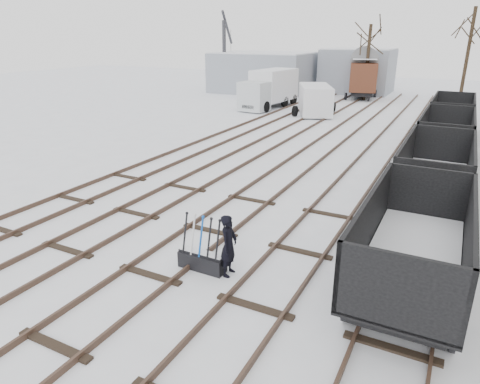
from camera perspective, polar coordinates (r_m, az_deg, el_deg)
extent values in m
plane|color=white|center=(11.50, -11.90, -10.89)|extent=(120.00, 120.00, 0.00)
cube|color=black|center=(25.86, -4.18, 7.29)|extent=(0.07, 52.00, 0.15)
cube|color=black|center=(25.15, -1.36, 6.97)|extent=(0.07, 52.00, 0.15)
cube|color=black|center=(16.72, -23.79, -1.98)|extent=(1.90, 0.20, 0.08)
cube|color=black|center=(24.46, 1.88, 6.58)|extent=(0.07, 52.00, 0.15)
cube|color=black|center=(23.90, 5.00, 6.19)|extent=(0.07, 52.00, 0.15)
cube|color=black|center=(14.62, -16.23, -4.14)|extent=(1.90, 0.20, 0.08)
cube|color=black|center=(23.37, 8.56, 5.71)|extent=(0.07, 52.00, 0.15)
cube|color=black|center=(22.97, 11.95, 5.24)|extent=(0.07, 52.00, 0.15)
cube|color=black|center=(12.87, -6.33, -6.83)|extent=(1.90, 0.20, 0.08)
cube|color=black|center=(22.63, 15.76, 4.69)|extent=(0.07, 52.00, 0.15)
cube|color=black|center=(22.41, 19.34, 4.15)|extent=(0.07, 52.00, 0.15)
cube|color=black|center=(11.66, 6.28, -9.93)|extent=(1.90, 0.20, 0.08)
cube|color=black|center=(22.27, 23.30, 3.53)|extent=(0.07, 52.00, 0.15)
cube|color=black|center=(22.24, 26.96, 2.95)|extent=(0.07, 52.00, 0.15)
cube|color=black|center=(11.14, 21.18, -12.91)|extent=(1.90, 0.20, 0.08)
cube|color=#8D949F|center=(47.79, 3.30, 15.62)|extent=(10.00, 8.00, 4.00)
cube|color=silver|center=(47.67, 3.35, 18.07)|extent=(9.80, 7.84, 0.10)
cube|color=#8D949F|center=(48.75, 15.39, 15.29)|extent=(7.00, 6.00, 4.40)
cube|color=silver|center=(48.63, 15.65, 17.92)|extent=(6.86, 5.88, 0.10)
cube|color=black|center=(11.50, -5.06, -9.22)|extent=(1.31, 0.44, 0.44)
cube|color=black|center=(11.38, -5.09, -8.17)|extent=(1.30, 0.32, 0.06)
cube|color=silver|center=(11.36, -5.10, -7.99)|extent=(1.25, 0.28, 0.03)
cylinder|color=black|center=(11.41, -7.29, -5.41)|extent=(0.05, 0.32, 1.08)
cylinder|color=silver|center=(11.28, -6.24, -5.68)|extent=(0.05, 0.32, 1.08)
cylinder|color=#0D4DB5|center=(11.16, -5.17, -5.96)|extent=(0.05, 0.32, 1.08)
cylinder|color=black|center=(11.03, -4.07, -6.24)|extent=(0.05, 0.32, 1.08)
cylinder|color=black|center=(10.91, -2.95, -6.52)|extent=(0.05, 0.32, 1.08)
imported|color=black|center=(10.94, -1.52, -7.14)|extent=(0.45, 0.64, 1.66)
cube|color=black|center=(11.17, 21.81, -9.34)|extent=(1.83, 5.05, 0.38)
cube|color=black|center=(11.08, 21.94, -8.48)|extent=(2.29, 5.73, 0.11)
cube|color=black|center=(10.85, 16.73, -3.91)|extent=(0.10, 5.73, 1.53)
cube|color=black|center=(10.76, 28.28, -5.82)|extent=(0.10, 5.73, 1.53)
cube|color=silver|center=(11.03, 22.01, -8.04)|extent=(2.06, 5.50, 0.06)
cylinder|color=black|center=(9.85, 14.07, -14.57)|extent=(0.11, 0.67, 0.67)
cylinder|color=black|center=(12.94, 27.24, -7.48)|extent=(0.11, 0.67, 0.67)
cube|color=black|center=(17.08, 24.32, 0.54)|extent=(1.83, 5.05, 0.38)
cube|color=black|center=(17.02, 24.41, 1.14)|extent=(2.29, 5.73, 0.11)
cube|color=black|center=(16.88, 21.09, 4.18)|extent=(0.10, 5.73, 1.53)
cube|color=black|center=(16.81, 28.49, 3.00)|extent=(0.10, 5.73, 1.53)
cube|color=silver|center=(16.99, 24.46, 1.45)|extent=(2.06, 5.50, 0.06)
cylinder|color=black|center=(15.51, 19.82, -1.87)|extent=(0.11, 0.67, 0.67)
cylinder|color=black|center=(18.92, 27.76, 0.87)|extent=(0.11, 0.67, 0.67)
cube|color=black|center=(23.25, 25.51, 5.26)|extent=(1.83, 5.05, 0.38)
cube|color=black|center=(23.21, 25.58, 5.71)|extent=(2.29, 5.73, 0.11)
cube|color=black|center=(23.10, 23.15, 7.97)|extent=(0.10, 5.73, 1.53)
cube|color=black|center=(23.06, 28.58, 7.11)|extent=(0.10, 5.73, 1.53)
cube|color=silver|center=(23.19, 25.61, 5.94)|extent=(2.06, 5.50, 0.06)
cylinder|color=black|center=(21.59, 22.36, 3.89)|extent=(0.11, 0.67, 0.67)
cylinder|color=black|center=(25.10, 28.02, 5.17)|extent=(0.11, 0.67, 0.67)
cube|color=black|center=(29.52, 26.20, 7.99)|extent=(1.83, 5.05, 0.38)
cube|color=black|center=(29.49, 26.26, 8.35)|extent=(2.29, 5.73, 0.11)
cube|color=black|center=(29.40, 24.35, 10.14)|extent=(0.10, 5.73, 1.53)
cube|color=black|center=(29.37, 28.64, 9.46)|extent=(0.10, 5.73, 1.53)
cube|color=silver|center=(29.47, 26.29, 8.53)|extent=(2.06, 5.50, 0.06)
cylinder|color=black|center=(27.81, 23.79, 7.10)|extent=(0.11, 0.67, 0.67)
cylinder|color=black|center=(31.38, 28.18, 7.75)|extent=(0.11, 0.67, 0.67)
cube|color=black|center=(43.96, 15.86, 12.72)|extent=(2.86, 4.65, 0.39)
cube|color=#452514|center=(43.80, 16.05, 14.62)|extent=(3.45, 5.34, 2.56)
cube|color=silver|center=(43.70, 16.26, 16.73)|extent=(3.17, 5.04, 0.04)
cylinder|color=black|center=(42.70, 13.92, 12.28)|extent=(0.12, 0.69, 0.69)
cylinder|color=black|center=(45.32, 17.62, 12.37)|extent=(0.12, 0.69, 0.69)
cube|color=black|center=(37.15, 3.95, 11.93)|extent=(1.81, 6.92, 0.27)
cube|color=#B7BEC1|center=(34.77, 2.28, 12.59)|extent=(2.34, 2.02, 2.25)
cube|color=silver|center=(37.64, 4.45, 14.03)|extent=(2.74, 4.90, 2.52)
cube|color=silver|center=(37.52, 4.51, 15.97)|extent=(2.69, 4.80, 0.04)
cylinder|color=black|center=(35.47, 0.91, 11.50)|extent=(0.27, 0.90, 0.90)
cylinder|color=black|center=(39.10, 6.83, 12.19)|extent=(0.27, 0.90, 0.90)
cube|color=silver|center=(34.26, 9.98, 12.06)|extent=(4.01, 5.45, 2.05)
cube|color=silver|center=(34.13, 10.09, 13.80)|extent=(3.91, 5.33, 0.05)
cylinder|color=black|center=(33.21, 7.33, 10.65)|extent=(0.25, 0.80, 0.80)
cylinder|color=black|center=(35.60, 12.31, 11.00)|extent=(0.25, 0.80, 0.80)
cube|color=#2F2F34|center=(47.70, -2.06, 13.65)|extent=(2.03, 2.03, 0.72)
cylinder|color=#2F2F34|center=(47.44, -2.11, 17.56)|extent=(0.40, 0.40, 7.23)
cylinder|color=#2F2F34|center=(48.81, -1.15, 21.04)|extent=(1.61, 4.48, 3.33)
cylinder|color=black|center=(50.51, -0.05, 18.56)|extent=(0.04, 0.04, 4.07)
cylinder|color=black|center=(42.77, 16.60, 16.14)|extent=(0.30, 0.30, 6.74)
cylinder|color=black|center=(43.58, 28.03, 15.64)|extent=(0.30, 0.30, 8.08)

